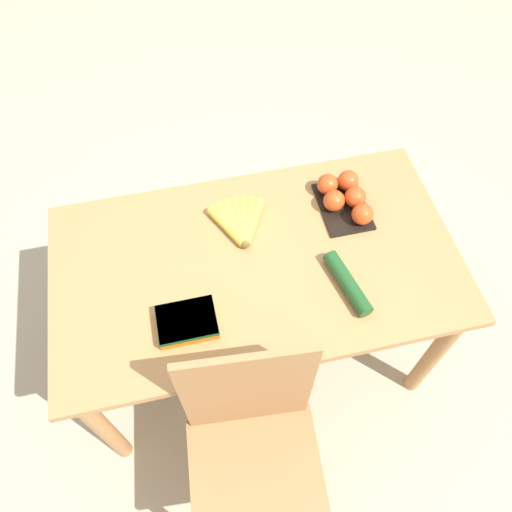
{
  "coord_description": "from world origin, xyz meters",
  "views": [
    {
      "loc": [
        0.2,
        0.87,
        2.14
      ],
      "look_at": [
        0.0,
        0.0,
        0.76
      ],
      "focal_mm": 35.0,
      "sensor_mm": 36.0,
      "label": 1
    }
  ],
  "objects_px": {
    "tomato_pack": "(345,197)",
    "cucumber_near": "(347,283)",
    "banana_bunch": "(240,223)",
    "carrot_bag": "(187,322)",
    "chair": "(253,448)"
  },
  "relations": [
    {
      "from": "tomato_pack",
      "to": "cucumber_near",
      "type": "xyz_separation_m",
      "value": [
        0.1,
        0.33,
        -0.02
      ]
    },
    {
      "from": "banana_bunch",
      "to": "carrot_bag",
      "type": "relative_size",
      "value": 1.16
    },
    {
      "from": "banana_bunch",
      "to": "tomato_pack",
      "type": "xyz_separation_m",
      "value": [
        -0.38,
        -0.01,
        0.02
      ]
    },
    {
      "from": "carrot_bag",
      "to": "cucumber_near",
      "type": "height_order",
      "value": "cucumber_near"
    },
    {
      "from": "cucumber_near",
      "to": "tomato_pack",
      "type": "bearing_deg",
      "value": -106.52
    },
    {
      "from": "carrot_bag",
      "to": "cucumber_near",
      "type": "bearing_deg",
      "value": -177.76
    },
    {
      "from": "banana_bunch",
      "to": "cucumber_near",
      "type": "xyz_separation_m",
      "value": [
        -0.29,
        0.32,
        0.0
      ]
    },
    {
      "from": "tomato_pack",
      "to": "carrot_bag",
      "type": "distance_m",
      "value": 0.71
    },
    {
      "from": "chair",
      "to": "tomato_pack",
      "type": "relative_size",
      "value": 4.0
    },
    {
      "from": "banana_bunch",
      "to": "cucumber_near",
      "type": "distance_m",
      "value": 0.43
    },
    {
      "from": "banana_bunch",
      "to": "carrot_bag",
      "type": "height_order",
      "value": "carrot_bag"
    },
    {
      "from": "tomato_pack",
      "to": "cucumber_near",
      "type": "bearing_deg",
      "value": 73.48
    },
    {
      "from": "chair",
      "to": "tomato_pack",
      "type": "xyz_separation_m",
      "value": [
        -0.49,
        -0.7,
        0.27
      ]
    },
    {
      "from": "chair",
      "to": "banana_bunch",
      "type": "xyz_separation_m",
      "value": [
        -0.11,
        -0.69,
        0.25
      ]
    },
    {
      "from": "chair",
      "to": "cucumber_near",
      "type": "distance_m",
      "value": 0.6
    }
  ]
}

